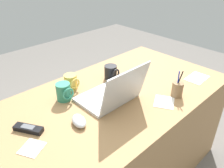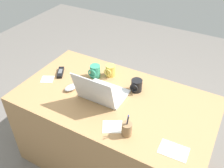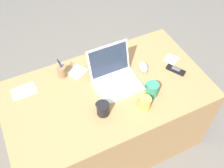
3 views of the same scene
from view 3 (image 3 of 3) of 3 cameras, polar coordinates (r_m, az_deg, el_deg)
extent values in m
plane|color=slate|center=(2.50, -0.88, -11.62)|extent=(6.00, 6.00, 0.00)
cube|color=#A87C4F|center=(2.19, -0.99, -7.20)|extent=(1.49, 0.84, 0.72)
cube|color=silver|center=(1.91, 1.31, -0.45)|extent=(0.33, 0.24, 0.02)
cube|color=silver|center=(1.92, 1.03, 0.20)|extent=(0.27, 0.12, 0.00)
cube|color=silver|center=(1.86, 2.33, -1.84)|extent=(0.09, 0.05, 0.00)
cube|color=silver|center=(1.91, -0.71, 5.21)|extent=(0.32, 0.07, 0.24)
cube|color=#283347|center=(1.91, -0.64, 5.15)|extent=(0.29, 0.06, 0.21)
ellipsoid|color=silver|center=(2.04, 6.86, 3.72)|extent=(0.10, 0.13, 0.04)
cylinder|color=black|center=(1.74, -1.97, -5.43)|extent=(0.09, 0.09, 0.10)
torus|color=black|center=(1.77, -2.63, -4.16)|extent=(0.07, 0.01, 0.07)
cylinder|color=#338C6B|center=(1.86, 8.79, -1.15)|extent=(0.08, 0.08, 0.11)
torus|color=#338C6B|center=(1.88, 8.04, -0.01)|extent=(0.08, 0.01, 0.08)
cylinder|color=#E0BC4C|center=(1.78, 7.21, -4.10)|extent=(0.08, 0.08, 0.10)
torus|color=#E0BC4C|center=(1.80, 6.48, -2.94)|extent=(0.07, 0.01, 0.07)
cube|color=black|center=(2.07, 13.68, 2.98)|extent=(0.11, 0.15, 0.02)
cube|color=#595B60|center=(2.06, 13.75, 3.22)|extent=(0.06, 0.07, 0.00)
cylinder|color=olive|center=(1.99, -10.81, 2.71)|extent=(0.07, 0.07, 0.09)
cylinder|color=#1933B2|center=(1.96, -10.91, 3.58)|extent=(0.02, 0.02, 0.15)
cylinder|color=black|center=(1.96, -11.01, 3.64)|extent=(0.03, 0.03, 0.15)
cube|color=white|center=(1.99, -18.59, -1.51)|extent=(0.18, 0.12, 0.00)
cube|color=white|center=(2.16, 12.79, 5.26)|extent=(0.13, 0.13, 0.00)
cube|color=white|center=(2.03, -7.62, 2.63)|extent=(0.17, 0.16, 0.00)
camera|label=1|loc=(2.44, 10.14, 32.18)|focal=36.17mm
camera|label=2|loc=(2.36, -38.69, 35.66)|focal=39.93mm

